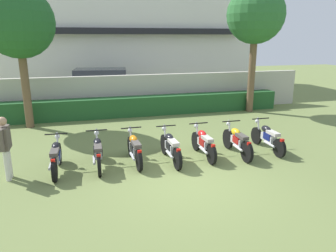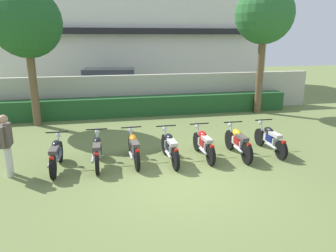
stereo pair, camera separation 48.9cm
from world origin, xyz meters
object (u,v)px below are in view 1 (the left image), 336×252
(motorcycle_in_row_0, at_px, (56,156))
(motorcycle_in_row_5, at_px, (237,141))
(motorcycle_in_row_2, at_px, (134,148))
(inspector_person, at_px, (5,143))
(tree_far_side, at_px, (256,16))
(motorcycle_in_row_1, at_px, (98,152))
(motorcycle_in_row_6, at_px, (268,137))
(tree_near_inspector, at_px, (18,23))
(parked_car, at_px, (104,87))
(motorcycle_in_row_4, at_px, (203,143))
(motorcycle_in_row_3, at_px, (171,147))

(motorcycle_in_row_0, relative_size, motorcycle_in_row_5, 0.95)
(motorcycle_in_row_2, relative_size, inspector_person, 1.10)
(tree_far_side, relative_size, inspector_person, 3.58)
(motorcycle_in_row_1, xyz_separation_m, motorcycle_in_row_5, (4.16, -0.13, 0.01))
(motorcycle_in_row_5, relative_size, motorcycle_in_row_6, 1.00)
(tree_near_inspector, distance_m, inspector_person, 6.00)
(motorcycle_in_row_1, relative_size, motorcycle_in_row_5, 0.97)
(parked_car, distance_m, motorcycle_in_row_1, 9.13)
(motorcycle_in_row_0, height_order, motorcycle_in_row_5, motorcycle_in_row_5)
(inspector_person, bearing_deg, tree_near_inspector, 91.85)
(tree_near_inspector, relative_size, inspector_person, 3.30)
(tree_far_side, distance_m, motorcycle_in_row_4, 7.99)
(motorcycle_in_row_0, xyz_separation_m, motorcycle_in_row_5, (5.26, -0.06, 0.01))
(motorcycle_in_row_5, bearing_deg, inspector_person, 90.96)
(tree_near_inspector, xyz_separation_m, motorcycle_in_row_6, (7.72, -4.97, -3.57))
(motorcycle_in_row_6, bearing_deg, tree_far_side, -23.54)
(motorcycle_in_row_4, height_order, motorcycle_in_row_6, motorcycle_in_row_4)
(motorcycle_in_row_0, distance_m, inspector_person, 1.27)
(parked_car, height_order, inspector_person, parked_car)
(parked_car, relative_size, inspector_person, 2.87)
(inspector_person, bearing_deg, tree_far_side, 28.98)
(tree_near_inspector, xyz_separation_m, tree_far_side, (10.00, 0.28, 0.45))
(motorcycle_in_row_0, bearing_deg, motorcycle_in_row_3, -88.54)
(motorcycle_in_row_4, height_order, motorcycle_in_row_5, motorcycle_in_row_5)
(tree_far_side, distance_m, motorcycle_in_row_3, 8.68)
(motorcycle_in_row_5, distance_m, motorcycle_in_row_6, 1.15)
(parked_car, height_order, motorcycle_in_row_2, parked_car)
(motorcycle_in_row_0, relative_size, motorcycle_in_row_1, 0.99)
(motorcycle_in_row_1, relative_size, motorcycle_in_row_3, 0.96)
(tree_near_inspector, distance_m, motorcycle_in_row_3, 7.65)
(parked_car, relative_size, motorcycle_in_row_0, 2.58)
(tree_far_side, xyz_separation_m, motorcycle_in_row_0, (-8.68, -5.33, -4.01))
(parked_car, height_order, motorcycle_in_row_6, parked_car)
(tree_near_inspector, relative_size, tree_far_side, 0.92)
(motorcycle_in_row_5, xyz_separation_m, motorcycle_in_row_6, (1.14, 0.13, -0.02))
(motorcycle_in_row_0, distance_m, motorcycle_in_row_4, 4.21)
(tree_far_side, bearing_deg, motorcycle_in_row_6, -113.45)
(tree_near_inspector, xyz_separation_m, motorcycle_in_row_1, (2.42, -4.97, -3.56))
(motorcycle_in_row_0, bearing_deg, tree_near_inspector, 16.86)
(parked_car, relative_size, tree_far_side, 0.80)
(parked_car, height_order, motorcycle_in_row_1, parked_car)
(motorcycle_in_row_3, relative_size, inspector_person, 1.17)
(motorcycle_in_row_4, distance_m, motorcycle_in_row_5, 1.06)
(motorcycle_in_row_5, height_order, inspector_person, inspector_person)
(motorcycle_in_row_2, bearing_deg, tree_far_side, -53.36)
(motorcycle_in_row_1, height_order, motorcycle_in_row_2, motorcycle_in_row_1)
(motorcycle_in_row_4, bearing_deg, tree_near_inspector, 47.04)
(parked_car, bearing_deg, tree_near_inspector, -121.71)
(motorcycle_in_row_5, bearing_deg, motorcycle_in_row_6, -82.82)
(motorcycle_in_row_2, distance_m, motorcycle_in_row_3, 1.04)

